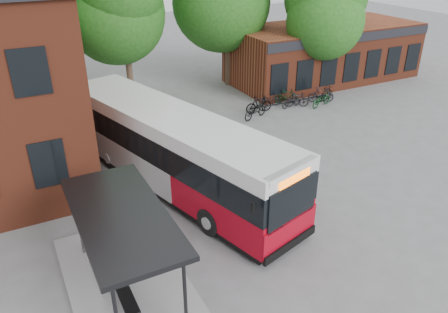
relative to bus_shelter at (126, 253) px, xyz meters
name	(u,v)px	position (x,y,z in m)	size (l,w,h in m)	color
ground	(241,232)	(4.50, 1.00, -1.45)	(100.00, 100.00, 0.00)	slate
shop_row	(324,52)	(19.50, 15.00, 0.55)	(14.00, 6.20, 4.00)	maroon
bus_shelter	(126,253)	(0.00, 0.00, 0.00)	(3.60, 7.00, 2.90)	black
bike_rail	(290,104)	(13.78, 11.00, -1.26)	(5.20, 0.10, 0.38)	black
tree_0	(3,23)	(-1.50, 17.00, 4.05)	(7.92, 7.92, 11.00)	#1D5416
tree_1	(124,16)	(5.50, 18.00, 3.75)	(7.92, 7.92, 10.40)	#1D5416
tree_2	(229,6)	(12.50, 17.00, 4.05)	(7.92, 7.92, 11.00)	#1D5416
tree_3	(324,22)	(17.50, 13.00, 3.19)	(7.04, 7.04, 9.28)	#1D5416
city_bus	(172,150)	(3.58, 5.39, 0.22)	(2.80, 13.13, 3.34)	#A00415
bicycle_0	(255,110)	(10.78, 10.37, -0.95)	(0.66, 1.91, 1.00)	black
bicycle_1	(259,104)	(11.47, 11.09, -0.92)	(0.49, 1.75, 1.05)	black
bicycle_2	(268,100)	(12.61, 11.83, -1.04)	(0.54, 1.56, 0.82)	black
bicycle_3	(286,96)	(13.96, 11.72, -0.99)	(0.43, 1.54, 0.92)	black
bicycle_4	(291,101)	(13.78, 10.93, -1.03)	(0.56, 1.60, 0.84)	black
bicycle_5	(297,100)	(14.11, 10.80, -0.98)	(0.44, 1.57, 0.94)	black
bicycle_6	(321,99)	(15.55, 10.16, -0.98)	(0.62, 1.79, 0.94)	#0B3B15
bicycle_7	(321,95)	(16.04, 10.79, -0.94)	(0.48, 1.70, 1.02)	black
bicycle_extra_0	(326,94)	(16.61, 10.95, -0.99)	(0.43, 1.52, 0.92)	black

